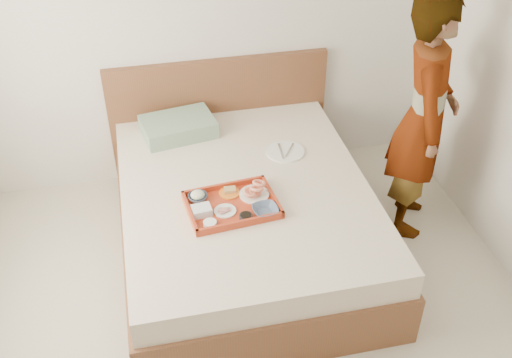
{
  "coord_description": "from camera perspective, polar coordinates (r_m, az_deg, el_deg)",
  "views": [
    {
      "loc": [
        -0.47,
        -1.97,
        2.84
      ],
      "look_at": [
        0.17,
        0.9,
        0.65
      ],
      "focal_mm": 42.2,
      "sensor_mm": 36.0,
      "label": 1
    }
  ],
  "objects": [
    {
      "name": "tray",
      "position": [
        3.63,
        -2.3,
        -2.44
      ],
      "size": [
        0.57,
        0.44,
        0.05
      ],
      "primitive_type": "cube",
      "rotation": [
        0.0,
        0.0,
        0.1
      ],
      "color": "#B03915",
      "rests_on": "bed"
    },
    {
      "name": "person",
      "position": [
        4.04,
        15.62,
        5.55
      ],
      "size": [
        0.62,
        0.73,
        1.69
      ],
      "primitive_type": "imported",
      "rotation": [
        0.0,
        0.0,
        1.16
      ],
      "color": "silver",
      "rests_on": "ground"
    },
    {
      "name": "pillow",
      "position": [
        4.32,
        -7.38,
        4.94
      ],
      "size": [
        0.55,
        0.42,
        0.12
      ],
      "primitive_type": "cube",
      "rotation": [
        0.0,
        0.0,
        0.17
      ],
      "color": "gray",
      "rests_on": "bed"
    },
    {
      "name": "wall_back",
      "position": [
        4.29,
        -5.65,
        15.43
      ],
      "size": [
        3.5,
        0.01,
        2.6
      ],
      "primitive_type": "cube",
      "color": "silver",
      "rests_on": "ground"
    },
    {
      "name": "salad_bowl",
      "position": [
        3.68,
        -5.54,
        -1.74
      ],
      "size": [
        0.13,
        0.13,
        0.04
      ],
      "primitive_type": "imported",
      "rotation": [
        0.0,
        0.0,
        0.1
      ],
      "color": "#121F41",
      "rests_on": "tray"
    },
    {
      "name": "plastic_tub",
      "position": [
        3.57,
        -5.17,
        -3.0
      ],
      "size": [
        0.12,
        0.1,
        0.05
      ],
      "primitive_type": "cube",
      "rotation": [
        0.0,
        0.0,
        0.1
      ],
      "color": "silver",
      "rests_on": "tray"
    },
    {
      "name": "bed",
      "position": [
        3.98,
        -1.02,
        -3.7
      ],
      "size": [
        1.65,
        2.0,
        0.53
      ],
      "primitive_type": "cube",
      "color": "brown",
      "rests_on": "ground"
    },
    {
      "name": "navy_bowl_big",
      "position": [
        3.57,
        0.88,
        -2.97
      ],
      "size": [
        0.17,
        0.17,
        0.04
      ],
      "primitive_type": "imported",
      "rotation": [
        0.0,
        0.0,
        0.1
      ],
      "color": "#121F41",
      "rests_on": "tray"
    },
    {
      "name": "meat_plate",
      "position": [
        3.59,
        -2.95,
        -3.05
      ],
      "size": [
        0.15,
        0.15,
        0.01
      ],
      "primitive_type": "cylinder",
      "rotation": [
        0.0,
        0.0,
        0.1
      ],
      "color": "white",
      "rests_on": "tray"
    },
    {
      "name": "dinner_plate",
      "position": [
        4.12,
        2.79,
        2.61
      ],
      "size": [
        0.34,
        0.34,
        0.01
      ],
      "primitive_type": "cylinder",
      "rotation": [
        0.0,
        0.0,
        -0.38
      ],
      "color": "white",
      "rests_on": "bed"
    },
    {
      "name": "bread_plate",
      "position": [
        3.73,
        -2.54,
        -1.32
      ],
      "size": [
        0.14,
        0.14,
        0.01
      ],
      "primitive_type": "cylinder",
      "rotation": [
        0.0,
        0.0,
        0.1
      ],
      "color": "orange",
      "rests_on": "tray"
    },
    {
      "name": "sauce_dish",
      "position": [
        3.53,
        -0.97,
        -3.62
      ],
      "size": [
        0.09,
        0.09,
        0.03
      ],
      "primitive_type": "cylinder",
      "rotation": [
        0.0,
        0.0,
        0.1
      ],
      "color": "black",
      "rests_on": "tray"
    },
    {
      "name": "headboard",
      "position": [
        4.64,
        -3.49,
        5.92
      ],
      "size": [
        1.65,
        0.06,
        0.95
      ],
      "primitive_type": "cube",
      "color": "brown",
      "rests_on": "ground"
    },
    {
      "name": "cheese_round",
      "position": [
        3.5,
        -4.39,
        -4.24
      ],
      "size": [
        0.09,
        0.09,
        0.03
      ],
      "primitive_type": "cylinder",
      "rotation": [
        0.0,
        0.0,
        0.1
      ],
      "color": "white",
      "rests_on": "tray"
    },
    {
      "name": "prawn_plate",
      "position": [
        3.71,
        -0.17,
        -1.46
      ],
      "size": [
        0.2,
        0.2,
        0.01
      ],
      "primitive_type": "cylinder",
      "rotation": [
        0.0,
        0.0,
        0.1
      ],
      "color": "white",
      "rests_on": "tray"
    }
  ]
}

